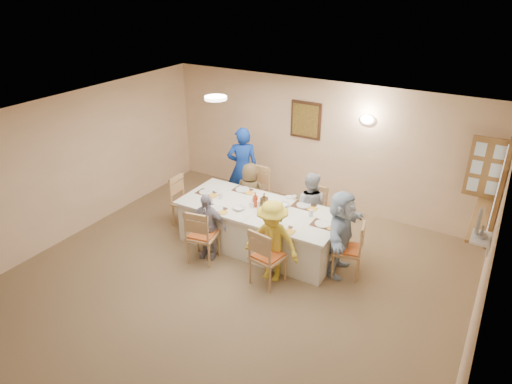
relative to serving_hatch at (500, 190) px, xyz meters
The scene contains 49 objects.
ground 4.28m from the serving_hatch, 143.22° to the right, with size 7.00×7.00×0.00m, color olive.
room_walls 4.01m from the serving_hatch, 143.22° to the right, with size 7.00×7.00×7.00m.
wall_picture 3.67m from the serving_hatch, 163.15° to the left, with size 0.62×0.05×0.72m.
wall_sconce 2.56m from the serving_hatch, 155.76° to the left, with size 0.26×0.09×0.18m, color white.
ceiling_light 4.41m from the serving_hatch, 167.93° to the right, with size 0.36×0.36×0.05m, color white.
serving_hatch is the anchor object (origin of this frame).
hatch_sill 0.54m from the serving_hatch, behind, with size 0.30×1.50×0.05m, color olive.
shutter_door 0.80m from the serving_hatch, 108.89° to the left, with size 0.55×0.04×1.00m, color olive.
fan_shelf 1.36m from the serving_hatch, 93.39° to the right, with size 0.22×0.36×0.03m, color white.
desk_fan 1.36m from the serving_hatch, 94.66° to the right, with size 0.30×0.30×0.28m, color #A5A5A8, non-canonical shape.
dining_table 3.67m from the serving_hatch, 164.14° to the right, with size 2.74×1.16×0.76m, color white.
chair_back_left 4.09m from the serving_hatch, behind, with size 0.49×0.49×1.03m, color tan, non-canonical shape.
chair_back_right 2.96m from the serving_hatch, behind, with size 0.43×0.43×0.91m, color tan, non-canonical shape.
chair_front_left 4.45m from the serving_hatch, 156.11° to the right, with size 0.46×0.46×0.96m, color tan, non-canonical shape.
chair_front_right 3.43m from the serving_hatch, 147.56° to the right, with size 0.46×0.46×0.96m, color tan, non-canonical shape.
chair_left_end 5.11m from the serving_hatch, 169.00° to the right, with size 0.45×0.45×0.95m, color tan, non-canonical shape.
chair_right_end 2.30m from the serving_hatch, 152.20° to the right, with size 0.44×0.44×0.92m, color tan, non-canonical shape.
diner_back_left 4.08m from the serving_hatch, behind, with size 0.63×0.47×1.17m, color brown.
diner_back_right 2.91m from the serving_hatch, behind, with size 0.67×0.55×1.26m, color #A7AAB4.
diner_front_left 4.39m from the serving_hatch, 157.57° to the right, with size 0.71×0.41×1.14m, color #9A96A8.
diner_front_right 3.32m from the serving_hatch, 149.37° to the right, with size 0.89×0.56×1.32m, color yellow.
diner_right_end 2.31m from the serving_hatch, 153.81° to the right, with size 0.52×1.32×1.39m, color silver.
caregiver 4.47m from the serving_hatch, behind, with size 0.72×0.65×1.65m, color #11359C.
placemat_fl 4.26m from the serving_hatch, 160.86° to the right, with size 0.34×0.25×0.01m, color #472B19.
plate_fl 4.26m from the serving_hatch, 160.86° to the right, with size 0.25×0.25×0.02m, color white.
napkin_fl 4.11m from the serving_hatch, 159.35° to the right, with size 0.13×0.13×0.01m, color gold.
placemat_fr 3.17m from the serving_hatch, 153.53° to the right, with size 0.33×0.24×0.01m, color #472B19.
plate_fr 3.17m from the serving_hatch, 153.53° to the right, with size 0.25×0.25×0.02m, color white.
napkin_fr 3.04m from the serving_hatch, 151.10° to the right, with size 0.14×0.14×0.01m, color gold.
placemat_bl 4.06m from the serving_hatch, behind, with size 0.33×0.25×0.01m, color #472B19.
plate_bl 4.06m from the serving_hatch, behind, with size 0.25×0.25×0.02m, color white.
napkin_bl 3.90m from the serving_hatch, behind, with size 0.14×0.14×0.01m, color gold.
placemat_br 2.91m from the serving_hatch, 169.04° to the right, with size 0.37×0.28×0.01m, color #472B19.
plate_br 2.91m from the serving_hatch, 169.04° to the right, with size 0.24×0.24×0.02m, color white.
napkin_br 2.75m from the serving_hatch, 167.23° to the right, with size 0.14×0.14×0.01m, color gold.
placemat_le 4.62m from the serving_hatch, 167.92° to the right, with size 0.32×0.24×0.01m, color #472B19.
plate_le 4.62m from the serving_hatch, 167.92° to the right, with size 0.23×0.23×0.01m, color white.
napkin_le 4.46m from the serving_hatch, 166.79° to the right, with size 0.15×0.15×0.01m, color gold.
placemat_re 2.55m from the serving_hatch, 156.92° to the right, with size 0.35×0.26×0.01m, color #472B19.
plate_re 2.54m from the serving_hatch, 156.92° to the right, with size 0.25×0.25×0.02m, color white.
napkin_re 2.41m from the serving_hatch, 154.01° to the right, with size 0.14×0.14×0.01m, color gold.
teacup_a 4.39m from the serving_hatch, 162.85° to the right, with size 0.12×0.12×0.08m, color white.
teacup_b 3.11m from the serving_hatch, behind, with size 0.10×0.10×0.08m, color white.
bowl_a 3.88m from the serving_hatch, 161.80° to the right, with size 0.26×0.26×0.05m, color white.
bowl_b 3.20m from the serving_hatch, 166.78° to the right, with size 0.18×0.18×0.05m, color white.
condiment_ketchup 3.63m from the serving_hatch, 164.38° to the right, with size 0.13×0.13×0.26m, color #B6340F.
condiment_brown 3.50m from the serving_hatch, 165.49° to the right, with size 0.10×0.10×0.22m, color #4B3314.
condiment_malt 3.47m from the serving_hatch, 162.62° to the right, with size 0.17×0.17×0.16m, color #4B3314.
drinking_glass 3.69m from the serving_hatch, 165.55° to the right, with size 0.07×0.07×0.10m, color silver.
Camera 1 is at (3.16, -4.34, 4.27)m, focal length 32.00 mm.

